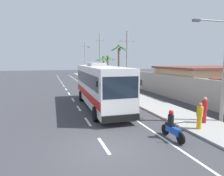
{
  "coord_description": "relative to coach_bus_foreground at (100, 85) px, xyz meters",
  "views": [
    {
      "loc": [
        -2.51,
        -8.64,
        4.18
      ],
      "look_at": [
        3.0,
        8.34,
        1.7
      ],
      "focal_mm": 32.05,
      "sensor_mm": 36.0,
      "label": 1
    }
  ],
  "objects": [
    {
      "name": "ground_plane",
      "position": [
        -1.89,
        -8.37,
        -2.05
      ],
      "size": [
        160.0,
        160.0,
        0.0
      ],
      "primitive_type": "plane",
      "color": "#3A3A3F"
    },
    {
      "name": "sidewalk_kerb",
      "position": [
        4.91,
        1.63,
        -1.98
      ],
      "size": [
        3.2,
        90.0,
        0.14
      ],
      "primitive_type": "cube",
      "color": "#999993",
      "rests_on": "ground"
    },
    {
      "name": "lane_markings",
      "position": [
        0.19,
        6.52,
        -2.04
      ],
      "size": [
        3.46,
        71.38,
        0.01
      ],
      "color": "white",
      "rests_on": "ground"
    },
    {
      "name": "boundary_wall",
      "position": [
        8.71,
        5.63,
        -0.77
      ],
      "size": [
        0.24,
        60.0,
        2.56
      ],
      "primitive_type": "cube",
      "color": "#9E998E",
      "rests_on": "ground"
    },
    {
      "name": "coach_bus_foreground",
      "position": [
        0.0,
        0.0,
        0.0
      ],
      "size": [
        3.13,
        11.44,
        3.94
      ],
      "color": "white",
      "rests_on": "ground"
    },
    {
      "name": "motorcycle_beside_bus",
      "position": [
        2.63,
        9.36,
        -1.39
      ],
      "size": [
        0.56,
        1.96,
        1.6
      ],
      "color": "black",
      "rests_on": "ground"
    },
    {
      "name": "motorcycle_trailing",
      "position": [
        1.82,
        -8.23,
        -1.41
      ],
      "size": [
        0.56,
        1.96,
        1.55
      ],
      "color": "black",
      "rests_on": "ground"
    },
    {
      "name": "pedestrian_near_kerb",
      "position": [
        4.06,
        -7.71,
        -1.09
      ],
      "size": [
        0.36,
        0.36,
        1.57
      ],
      "rotation": [
        0.0,
        0.0,
        1.41
      ],
      "color": "gold",
      "rests_on": "sidewalk_kerb"
    },
    {
      "name": "pedestrian_midwalk",
      "position": [
        5.22,
        -6.84,
        -1.02
      ],
      "size": [
        0.36,
        0.36,
        1.69
      ],
      "rotation": [
        0.0,
        0.0,
        2.68
      ],
      "color": "red",
      "rests_on": "sidewalk_kerb"
    },
    {
      "name": "utility_pole_mid",
      "position": [
        6.66,
        10.06,
        2.31
      ],
      "size": [
        2.56,
        0.24,
        8.3
      ],
      "color": "#9E9E99",
      "rests_on": "ground"
    },
    {
      "name": "utility_pole_far",
      "position": [
        6.9,
        26.93,
        3.25
      ],
      "size": [
        3.84,
        0.24,
        10.02
      ],
      "color": "#9E9E99",
      "rests_on": "ground"
    },
    {
      "name": "utility_pole_distant",
      "position": [
        6.69,
        43.79,
        2.9
      ],
      "size": [
        2.6,
        0.24,
        9.4
      ],
      "color": "#9E9E99",
      "rests_on": "ground"
    },
    {
      "name": "palm_nearest",
      "position": [
        6.49,
        19.17,
        1.38
      ],
      "size": [
        2.79,
        2.95,
        5.1
      ],
      "color": "brown",
      "rests_on": "ground"
    },
    {
      "name": "palm_second",
      "position": [
        7.21,
        15.05,
        2.49
      ],
      "size": [
        2.81,
        2.81,
        6.77
      ],
      "color": "brown",
      "rests_on": "ground"
    },
    {
      "name": "palm_third",
      "position": [
        6.48,
        22.02,
        1.5
      ],
      "size": [
        3.41,
        3.46,
        5.02
      ],
      "color": "brown",
      "rests_on": "ground"
    },
    {
      "name": "roadside_building",
      "position": [
        14.77,
        2.25,
        -0.31
      ],
      "size": [
        12.58,
        8.31,
        3.44
      ],
      "color": "tan",
      "rests_on": "ground"
    }
  ]
}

